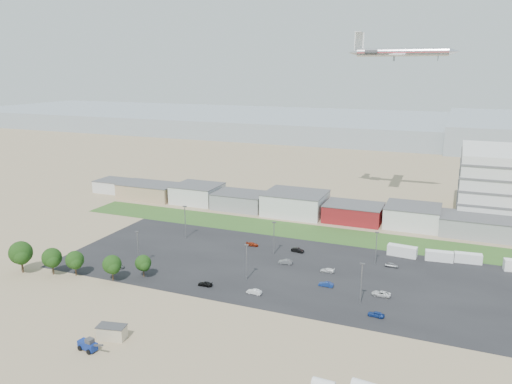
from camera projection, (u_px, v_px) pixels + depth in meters
The scene contains 33 objects.
ground at pixel (229, 293), 121.15m from camera, with size 700.00×700.00×0.00m, color #8C7A59.
parking_lot at pixel (276, 267), 137.28m from camera, with size 120.00×50.00×0.01m, color black.
grass_strip at pixel (295, 230), 167.85m from camera, with size 160.00×16.00×0.02m, color #325720.
hills_backdrop at pixel (448, 132), 388.31m from camera, with size 700.00×200.00×9.00m, color gray, non-canonical shape.
building_row at pixel (268, 200), 190.18m from camera, with size 170.00×20.00×8.00m, color silver, non-canonical shape.
portable_shed at pixel (112, 332), 100.45m from camera, with size 5.78×3.00×2.91m, color #BDB08F, non-canonical shape.
telehandler at pixel (87, 344), 96.35m from camera, with size 6.53×2.18×2.72m, color navy, non-canonical shape.
box_trailer_a at pixel (402, 251), 144.65m from camera, with size 8.27×2.58×3.10m, color silver, non-canonical shape.
box_trailer_b at pixel (439, 256), 141.16m from camera, with size 7.54×2.36×2.83m, color silver, non-canonical shape.
box_trailer_c at pixel (468, 258), 139.76m from camera, with size 7.33×2.29×2.75m, color silver, non-canonical shape.
tree_far_left at pixel (21, 255), 132.24m from camera, with size 6.56×6.56×9.83m, color black, non-canonical shape.
tree_left at pixel (52, 260), 131.21m from camera, with size 5.51×5.51×8.26m, color black, non-canonical shape.
tree_mid at pixel (75, 262), 130.59m from camera, with size 5.09×5.09×7.64m, color black, non-canonical shape.
tree_right at pixel (112, 266), 127.52m from camera, with size 5.15×5.15×7.73m, color black, non-canonical shape.
tree_near at pixel (143, 265), 129.87m from camera, with size 4.51×4.51×6.77m, color black, non-canonical shape.
lightpole_front_l at pixel (138, 248), 137.09m from camera, with size 1.16×0.48×9.88m, color slate, non-canonical shape.
lightpole_front_m at pixel (247, 262), 127.88m from camera, with size 1.12×0.47×9.53m, color slate, non-canonical shape.
lightpole_front_r at pixel (361, 284), 114.37m from camera, with size 1.19×0.50×10.10m, color slate, non-canonical shape.
lightpole_back_l at pixel (185, 222), 159.33m from camera, with size 1.25×0.52×10.59m, color slate, non-canonical shape.
lightpole_back_m at pixel (274, 238), 145.43m from camera, with size 1.16×0.48×9.83m, color slate, non-canonical shape.
lightpole_back_r at pixel (376, 248), 137.74m from camera, with size 1.11×0.46×9.45m, color slate, non-canonical shape.
airliner at pixel (402, 52), 186.70m from camera, with size 40.60×27.68×11.99m, color silver, non-canonical shape.
parked_car_0 at pixel (381, 294), 119.44m from camera, with size 2.07×4.49×1.25m, color silver.
parked_car_1 at pixel (326, 284), 124.70m from camera, with size 1.29×3.71×1.22m, color navy.
parked_car_2 at pixel (376, 314), 109.53m from camera, with size 1.46×3.62×1.23m, color navy.
parked_car_3 at pixel (205, 284), 125.04m from camera, with size 1.53×3.77×1.09m, color black.
parked_car_6 at pixel (252, 244), 153.07m from camera, with size 1.56×3.83×1.11m, color maroon.
parked_car_7 at pixel (285, 262), 139.00m from camera, with size 1.38×3.95×1.30m, color #595B5E.
parked_car_8 at pixel (392, 265), 136.79m from camera, with size 1.44×3.58×1.22m, color #A5A5AA.
parked_car_10 at pixel (116, 266), 136.21m from camera, with size 1.81×4.46×1.29m, color #595B5E.
parked_car_11 at pixel (298, 250), 147.94m from camera, with size 1.36×3.89×1.28m, color black.
parked_car_12 at pixel (327, 270), 133.46m from camera, with size 1.55×3.80×1.10m, color silver.
parked_car_13 at pixel (254, 292), 120.54m from camera, with size 1.30×3.73×1.23m, color silver.
Camera 1 is at (48.24, -100.81, 53.26)m, focal length 35.00 mm.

